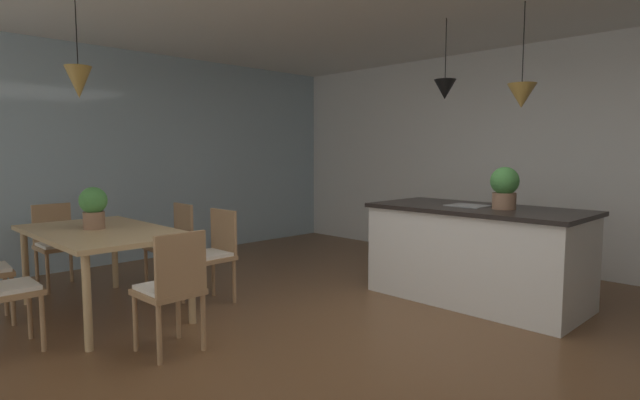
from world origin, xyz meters
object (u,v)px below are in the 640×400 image
chair_window_end (57,242)px  chair_far_right (212,253)px  chair_kitchen_end (172,287)px  kitchen_island (476,253)px  chair_far_left (172,242)px  vase_on_dining_table (92,217)px  dining_table (102,237)px  potted_plant_on_island (505,187)px  potted_plant_on_table (93,206)px

chair_window_end → chair_far_right: 1.82m
chair_kitchen_end → kitchen_island: (0.87, 2.68, -0.01)m
kitchen_island → chair_far_left: bearing=-143.7°
vase_on_dining_table → dining_table: bearing=-1.7°
chair_kitchen_end → vase_on_dining_table: size_ratio=4.82×
chair_far_right → vase_on_dining_table: 1.12m
dining_table → chair_far_left: size_ratio=1.96×
potted_plant_on_island → vase_on_dining_table: size_ratio=2.12×
chair_far_right → kitchen_island: (1.71, 1.82, -0.01)m
chair_window_end → potted_plant_on_table: potted_plant_on_table is taller
dining_table → chair_kitchen_end: chair_kitchen_end is taller
chair_far_right → chair_far_left: bearing=-180.0°
kitchen_island → potted_plant_on_table: bearing=-128.9°
vase_on_dining_table → chair_far_left: bearing=99.4°
dining_table → chair_far_left: bearing=113.8°
dining_table → potted_plant_on_table: 0.29m
dining_table → chair_far_right: size_ratio=1.96×
chair_far_right → vase_on_dining_table: vase_on_dining_table is taller
potted_plant_on_island → potted_plant_on_table: size_ratio=1.04×
chair_kitchen_end → chair_far_left: same height
dining_table → chair_far_right: bearing=66.2°
chair_window_end → chair_far_right: (1.60, 0.87, 0.00)m
vase_on_dining_table → chair_far_right: bearing=54.1°
kitchen_island → chair_window_end: bearing=-141.0°
chair_far_right → potted_plant_on_island: (1.97, 1.82, 0.63)m
kitchen_island → vase_on_dining_table: (-2.34, -2.68, 0.37)m
chair_far_left → chair_far_right: 0.76m
chair_far_left → potted_plant_on_table: (0.29, -0.89, 0.47)m
chair_window_end → chair_kitchen_end: 2.45m
chair_far_right → potted_plant_on_island: 2.75m
chair_far_right → vase_on_dining_table: (-0.62, -0.86, 0.36)m
chair_far_right → potted_plant_on_table: size_ratio=2.36×
dining_table → kitchen_island: 3.41m
chair_kitchen_end → chair_far_right: same height
chair_far_right → potted_plant_on_table: potted_plant_on_table is taller
chair_window_end → kitchen_island: kitchen_island is taller
chair_kitchen_end → chair_far_left: 1.82m
chair_far_left → kitchen_island: 3.07m
vase_on_dining_table → potted_plant_on_table: bearing=-13.3°
chair_far_left → potted_plant_on_island: bearing=33.6°
chair_kitchen_end → chair_far_right: size_ratio=1.00×
chair_window_end → dining_table: bearing=0.0°
chair_kitchen_end → chair_far_right: bearing=134.2°
potted_plant_on_table → chair_kitchen_end: bearing=1.3°
chair_far_right → chair_window_end: bearing=-151.7°
dining_table → potted_plant_on_island: size_ratio=4.46×
chair_kitchen_end → potted_plant_on_table: (-1.32, -0.03, 0.47)m
chair_window_end → vase_on_dining_table: (0.98, 0.01, 0.36)m
potted_plant_on_island → kitchen_island: bearing=180.0°
chair_far_left → vase_on_dining_table: (0.14, -0.86, 0.36)m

